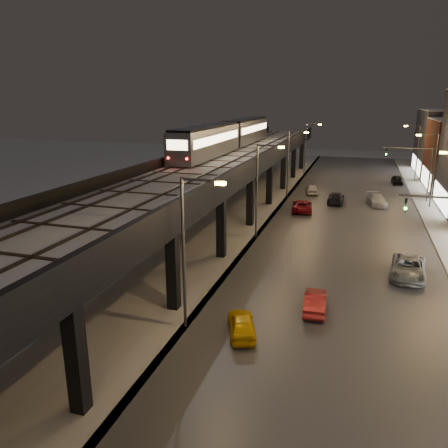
% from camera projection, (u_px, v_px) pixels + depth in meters
% --- Properties ---
extents(road_surface, '(17.00, 120.00, 0.06)m').
position_uv_depth(road_surface, '(345.00, 233.00, 43.68)').
color(road_surface, '#46474D').
rests_on(road_surface, ground).
extents(under_viaduct_pavement, '(11.00, 120.00, 0.06)m').
position_uv_depth(under_viaduct_pavement, '(217.00, 222.00, 47.54)').
color(under_viaduct_pavement, '#9FA1A8').
rests_on(under_viaduct_pavement, ground).
extents(elevated_viaduct, '(9.00, 100.00, 6.30)m').
position_uv_depth(elevated_viaduct, '(207.00, 176.00, 43.09)').
color(elevated_viaduct, black).
rests_on(elevated_viaduct, ground).
extents(viaduct_trackbed, '(8.40, 100.00, 0.32)m').
position_uv_depth(viaduct_trackbed, '(207.00, 168.00, 42.99)').
color(viaduct_trackbed, '#B2B7C1').
rests_on(viaduct_trackbed, elevated_viaduct).
extents(viaduct_parapet_streetside, '(0.30, 100.00, 1.10)m').
position_uv_depth(viaduct_parapet_streetside, '(250.00, 166.00, 41.64)').
color(viaduct_parapet_streetside, black).
rests_on(viaduct_parapet_streetside, elevated_viaduct).
extents(viaduct_parapet_far, '(0.30, 100.00, 1.10)m').
position_uv_depth(viaduct_parapet_far, '(166.00, 162.00, 44.13)').
color(viaduct_parapet_far, black).
rests_on(viaduct_parapet_far, elevated_viaduct).
extents(streetlight_left_1, '(2.57, 0.28, 9.00)m').
position_uv_depth(streetlight_left_1, '(188.00, 244.00, 24.33)').
color(streetlight_left_1, '#38383A').
rests_on(streetlight_left_1, ground).
extents(streetlight_left_2, '(2.57, 0.28, 9.00)m').
position_uv_depth(streetlight_left_2, '(260.00, 185.00, 40.83)').
color(streetlight_left_2, '#38383A').
rests_on(streetlight_left_2, ground).
extents(streetlight_left_3, '(2.57, 0.28, 9.00)m').
position_uv_depth(streetlight_left_3, '(290.00, 160.00, 57.33)').
color(streetlight_left_3, '#38383A').
rests_on(streetlight_left_3, ground).
extents(streetlight_right_3, '(2.56, 0.28, 9.00)m').
position_uv_depth(streetlight_right_3, '(432.00, 166.00, 52.42)').
color(streetlight_right_3, '#38383A').
rests_on(streetlight_right_3, ground).
extents(streetlight_left_4, '(2.57, 0.28, 9.00)m').
position_uv_depth(streetlight_left_4, '(307.00, 146.00, 73.83)').
color(streetlight_left_4, '#38383A').
rests_on(streetlight_left_4, ground).
extents(streetlight_right_4, '(2.56, 0.28, 9.00)m').
position_uv_depth(streetlight_right_4, '(416.00, 149.00, 68.92)').
color(streetlight_right_4, '#38383A').
rests_on(streetlight_right_4, ground).
extents(traffic_light_rig_b, '(6.10, 0.34, 7.00)m').
position_uv_depth(traffic_light_rig_b, '(421.00, 168.00, 55.63)').
color(traffic_light_rig_b, '#38383A').
rests_on(traffic_light_rig_b, ground).
extents(subway_train, '(2.89, 35.02, 3.46)m').
position_uv_depth(subway_train, '(229.00, 135.00, 57.84)').
color(subway_train, gray).
rests_on(subway_train, viaduct_trackbed).
extents(car_taxi, '(2.62, 3.95, 1.25)m').
position_uv_depth(car_taxi, '(242.00, 325.00, 24.87)').
color(car_taxi, '#DEA709').
rests_on(car_taxi, ground).
extents(car_near_white, '(1.55, 3.87, 1.25)m').
position_uv_depth(car_near_white, '(315.00, 302.00, 27.63)').
color(car_near_white, maroon).
rests_on(car_near_white, ground).
extents(car_mid_silver, '(2.86, 5.20, 1.38)m').
position_uv_depth(car_mid_silver, '(302.00, 206.00, 51.82)').
color(car_mid_silver, maroon).
rests_on(car_mid_silver, ground).
extents(car_mid_dark, '(2.01, 4.83, 1.39)m').
position_uv_depth(car_mid_dark, '(336.00, 198.00, 55.82)').
color(car_mid_dark, black).
rests_on(car_mid_dark, ground).
extents(car_far_white, '(2.36, 4.27, 1.38)m').
position_uv_depth(car_far_white, '(312.00, 190.00, 61.12)').
color(car_far_white, silver).
rests_on(car_far_white, ground).
extents(car_onc_dark, '(2.97, 5.50, 1.47)m').
position_uv_depth(car_onc_dark, '(408.00, 269.00, 32.77)').
color(car_onc_dark, '#8B929D').
rests_on(car_onc_dark, ground).
extents(car_onc_white, '(2.82, 4.98, 1.36)m').
position_uv_depth(car_onc_white, '(377.00, 200.00, 54.81)').
color(car_onc_white, silver).
rests_on(car_onc_white, ground).
extents(car_onc_red, '(1.75, 3.84, 1.28)m').
position_uv_depth(car_onc_red, '(397.00, 180.00, 68.13)').
color(car_onc_red, black).
rests_on(car_onc_red, ground).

